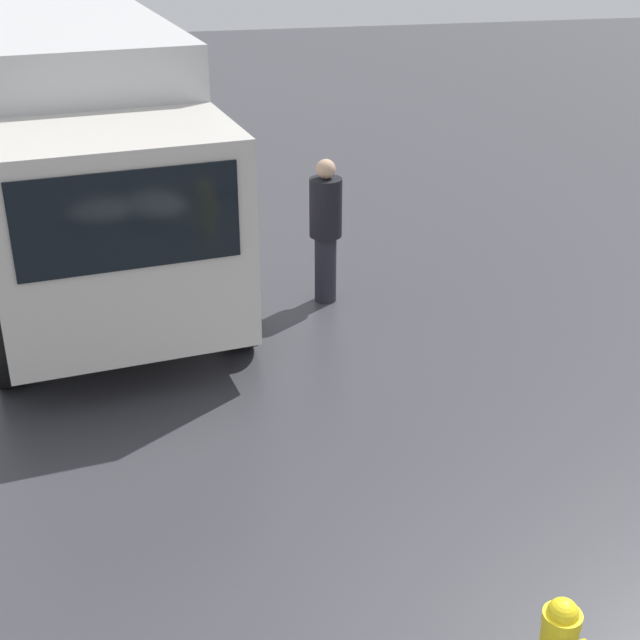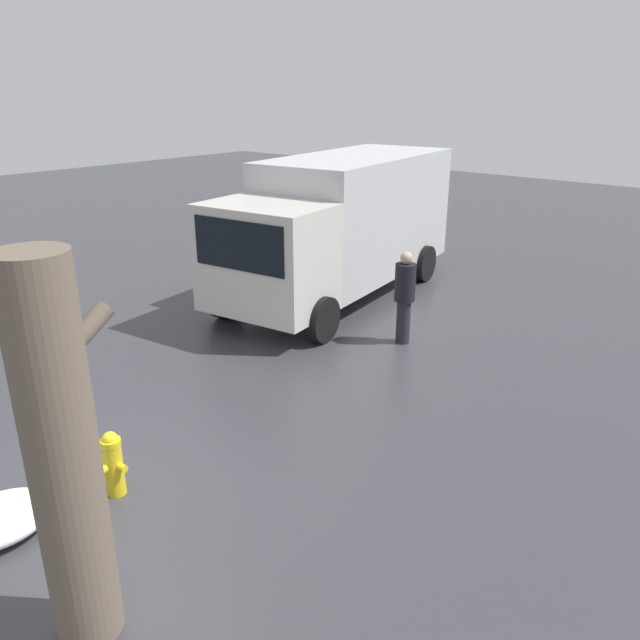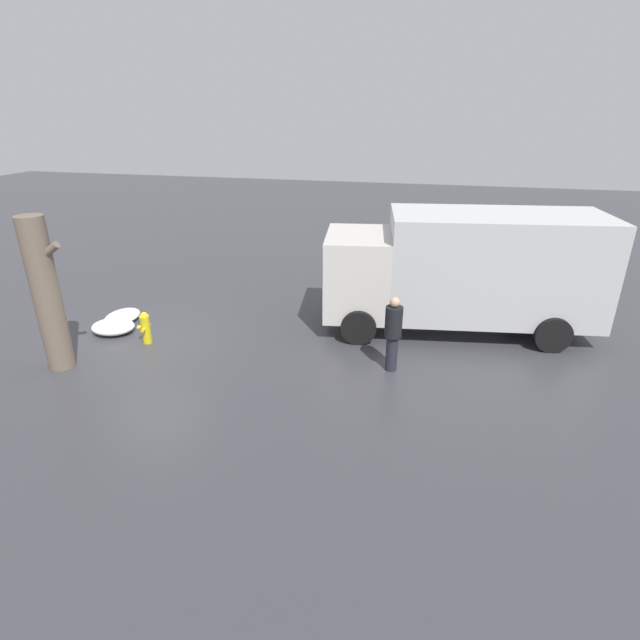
% 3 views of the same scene
% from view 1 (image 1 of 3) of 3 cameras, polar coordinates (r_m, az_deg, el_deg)
% --- Properties ---
extents(delivery_truck, '(7.31, 3.46, 3.15)m').
position_cam_1_polar(delivery_truck, '(11.78, -15.03, 10.77)').
color(delivery_truck, beige).
rests_on(delivery_truck, ground_plane).
extents(pedestrian, '(0.39, 0.39, 1.79)m').
position_cam_1_polar(pedestrian, '(10.72, 0.36, 6.05)').
color(pedestrian, '#23232D').
rests_on(pedestrian, ground_plane).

